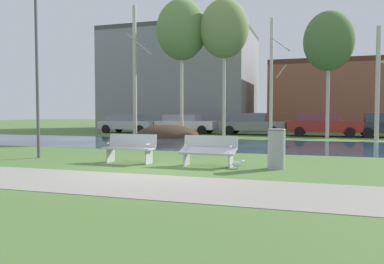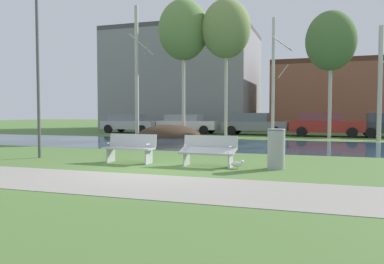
{
  "view_description": "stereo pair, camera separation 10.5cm",
  "coord_description": "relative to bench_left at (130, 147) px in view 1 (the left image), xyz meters",
  "views": [
    {
      "loc": [
        4.04,
        -9.1,
        1.51
      ],
      "look_at": [
        0.55,
        1.88,
        0.94
      ],
      "focal_mm": 35.53,
      "sensor_mm": 36.0,
      "label": 1
    },
    {
      "loc": [
        4.14,
        -9.07,
        1.51
      ],
      "look_at": [
        0.55,
        1.88,
        0.94
      ],
      "focal_mm": 35.53,
      "sensor_mm": 36.0,
      "label": 2
    }
  ],
  "objects": [
    {
      "name": "ground_plane",
      "position": [
        1.24,
        8.74,
        -0.47
      ],
      "size": [
        120.0,
        120.0,
        0.0
      ],
      "primitive_type": "plane",
      "color": "#517538"
    },
    {
      "name": "paved_path_strip",
      "position": [
        1.24,
        -3.13,
        -0.47
      ],
      "size": [
        60.0,
        2.5,
        0.01
      ],
      "primitive_type": "cube",
      "color": "gray",
      "rests_on": "ground"
    },
    {
      "name": "river_band",
      "position": [
        1.24,
        7.51,
        -0.47
      ],
      "size": [
        80.0,
        7.4,
        0.01
      ],
      "primitive_type": "cube",
      "color": "#284256",
      "rests_on": "ground"
    },
    {
      "name": "soil_mound",
      "position": [
        -3.66,
        12.47,
        -0.47
      ],
      "size": [
        4.2,
        3.45,
        1.55
      ],
      "primitive_type": "ellipsoid",
      "color": "#423021",
      "rests_on": "ground"
    },
    {
      "name": "bench_left",
      "position": [
        0.0,
        0.0,
        0.0
      ],
      "size": [
        1.62,
        0.63,
        0.87
      ],
      "color": "#B2B5B7",
      "rests_on": "ground"
    },
    {
      "name": "bench_right",
      "position": [
        2.48,
        0.0,
        0.0
      ],
      "size": [
        1.62,
        0.63,
        0.87
      ],
      "color": "#B2B5B7",
      "rests_on": "ground"
    },
    {
      "name": "trash_bin",
      "position": [
        4.35,
        0.11,
        0.09
      ],
      "size": [
        0.5,
        0.5,
        1.09
      ],
      "color": "#999B9E",
      "rests_on": "ground"
    },
    {
      "name": "seagull",
      "position": [
        3.36,
        -0.19,
        -0.34
      ],
      "size": [
        0.39,
        0.14,
        0.24
      ],
      "color": "white",
      "rests_on": "ground"
    },
    {
      "name": "streetlamp",
      "position": [
        -3.53,
        0.23,
        3.57
      ],
      "size": [
        0.32,
        0.32,
        6.18
      ],
      "color": "#4C4C51",
      "rests_on": "ground"
    },
    {
      "name": "birch_far_left",
      "position": [
        -5.9,
        12.41,
        3.86
      ],
      "size": [
        1.44,
        2.19,
        8.54
      ],
      "color": "beige",
      "rests_on": "ground"
    },
    {
      "name": "birch_left",
      "position": [
        -3.04,
        13.53,
        6.49
      ],
      "size": [
        3.3,
        3.3,
        8.97
      ],
      "color": "beige",
      "rests_on": "ground"
    },
    {
      "name": "birch_center_left",
      "position": [
        -0.16,
        13.52,
        6.37
      ],
      "size": [
        3.1,
        3.1,
        8.81
      ],
      "color": "beige",
      "rests_on": "ground"
    },
    {
      "name": "birch_center",
      "position": [
        2.85,
        13.39,
        3.24
      ],
      "size": [
        1.21,
        2.01,
        7.31
      ],
      "color": "beige",
      "rests_on": "ground"
    },
    {
      "name": "birch_center_right",
      "position": [
        6.12,
        13.8,
        5.3
      ],
      "size": [
        2.94,
        2.94,
        7.55
      ],
      "color": "#BCB7A8",
      "rests_on": "ground"
    },
    {
      "name": "birch_right",
      "position": [
        8.63,
        12.35,
        2.68
      ],
      "size": [
        1.09,
        1.92,
        6.2
      ],
      "color": "beige",
      "rests_on": "ground"
    },
    {
      "name": "parked_van_nearest_silver",
      "position": [
        -8.21,
        15.81,
        0.28
      ],
      "size": [
        4.35,
        2.22,
        1.4
      ],
      "color": "#B2B5BC",
      "rests_on": "ground"
    },
    {
      "name": "parked_sedan_second_white",
      "position": [
        -3.74,
        16.35,
        0.28
      ],
      "size": [
        4.56,
        2.06,
        1.41
      ],
      "color": "silver",
      "rests_on": "ground"
    },
    {
      "name": "parked_hatch_third_grey",
      "position": [
        1.19,
        16.32,
        0.32
      ],
      "size": [
        4.57,
        2.12,
        1.52
      ],
      "color": "slate",
      "rests_on": "ground"
    },
    {
      "name": "parked_wagon_fourth_red",
      "position": [
        5.92,
        15.77,
        0.33
      ],
      "size": [
        4.59,
        2.18,
        1.53
      ],
      "color": "maroon",
      "rests_on": "ground"
    },
    {
      "name": "building_grey_warehouse",
      "position": [
        -6.68,
        24.29,
        4.15
      ],
      "size": [
        13.14,
        9.84,
        9.24
      ],
      "color": "gray",
      "rests_on": "ground"
    },
    {
      "name": "building_brick_low",
      "position": [
        9.93,
        24.7,
        2.46
      ],
      "size": [
        16.44,
        7.16,
        5.85
      ],
      "color": "brown",
      "rests_on": "ground"
    }
  ]
}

